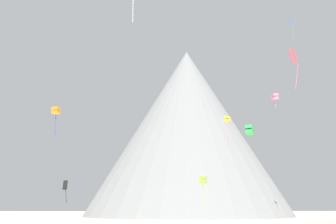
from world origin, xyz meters
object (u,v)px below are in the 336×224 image
at_px(kite_black_low, 65,187).
at_px(kite_white_high, 134,2).
at_px(kite_blue_high, 292,27).
at_px(kite_green_mid, 249,130).
at_px(kite_orange_mid, 56,111).
at_px(kite_lime_low, 203,180).
at_px(rock_massif, 186,138).
at_px(kite_yellow_mid, 227,120).
at_px(kite_rainbow_mid, 294,56).
at_px(kite_pink_mid, 275,97).

xyz_separation_m(kite_black_low, kite_white_high, (11.91, -15.57, 26.82)).
xyz_separation_m(kite_blue_high, kite_green_mid, (-15.04, -21.00, -26.21)).
bearing_deg(kite_orange_mid, kite_blue_high, 132.76).
bearing_deg(kite_lime_low, rock_massif, 12.71).
height_order(kite_blue_high, kite_yellow_mid, kite_blue_high).
bearing_deg(kite_green_mid, kite_orange_mid, 33.83).
height_order(kite_black_low, kite_white_high, kite_white_high).
xyz_separation_m(kite_rainbow_mid, kite_pink_mid, (3.94, 23.10, 0.07)).
bearing_deg(rock_massif, kite_white_high, -101.33).
relative_size(kite_rainbow_mid, kite_lime_low, 1.11).
relative_size(kite_rainbow_mid, kite_white_high, 1.26).
height_order(rock_massif, kite_yellow_mid, rock_massif).
height_order(kite_rainbow_mid, kite_pink_mid, kite_rainbow_mid).
relative_size(kite_rainbow_mid, kite_yellow_mid, 1.32).
height_order(kite_yellow_mid, kite_pink_mid, kite_pink_mid).
height_order(kite_black_low, kite_pink_mid, kite_pink_mid).
distance_m(kite_rainbow_mid, kite_orange_mid, 34.75).
height_order(kite_white_high, kite_yellow_mid, kite_white_high).
relative_size(kite_lime_low, kite_orange_mid, 1.27).
relative_size(kite_green_mid, kite_white_high, 0.34).
relative_size(kite_blue_high, kite_pink_mid, 1.64).
relative_size(kite_orange_mid, kite_pink_mid, 1.40).
bearing_deg(kite_lime_low, kite_blue_high, -53.78).
xyz_separation_m(kite_black_low, kite_pink_mid, (38.07, 2.90, 17.06)).
height_order(rock_massif, kite_pink_mid, rock_massif).
distance_m(kite_lime_low, kite_orange_mid, 29.08).
distance_m(kite_rainbow_mid, kite_white_high, 24.72).
height_order(kite_green_mid, kite_white_high, kite_white_high).
bearing_deg(kite_orange_mid, kite_rainbow_mid, 93.29).
distance_m(kite_rainbow_mid, kite_green_mid, 13.46).
distance_m(kite_black_low, kite_green_mid, 32.74).
bearing_deg(kite_blue_high, kite_rainbow_mid, 95.87).
relative_size(rock_massif, kite_blue_high, 15.25).
bearing_deg(kite_pink_mid, kite_orange_mid, -81.11).
distance_m(kite_white_high, kite_orange_mid, 19.98).
height_order(kite_black_low, kite_orange_mid, kite_orange_mid).
relative_size(kite_black_low, kite_orange_mid, 0.93).
bearing_deg(kite_pink_mid, kite_yellow_mid, -70.93).
bearing_deg(kite_white_high, kite_green_mid, 69.25).
bearing_deg(rock_massif, kite_pink_mid, -74.29).
xyz_separation_m(kite_blue_high, kite_pink_mid, (-6.70, -7.14, -17.39)).
bearing_deg(kite_green_mid, kite_white_high, 43.51).
bearing_deg(kite_white_high, kite_blue_high, 92.68).
bearing_deg(kite_pink_mid, kite_white_high, -69.45).
xyz_separation_m(kite_rainbow_mid, kite_black_low, (-34.12, 20.19, -16.99)).
bearing_deg(kite_yellow_mid, kite_pink_mid, -94.96).
distance_m(kite_blue_high, kite_green_mid, 36.80).
bearing_deg(kite_pink_mid, kite_black_low, -100.33).
bearing_deg(rock_massif, kite_lime_low, -91.26).
distance_m(kite_black_low, kite_pink_mid, 41.82).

